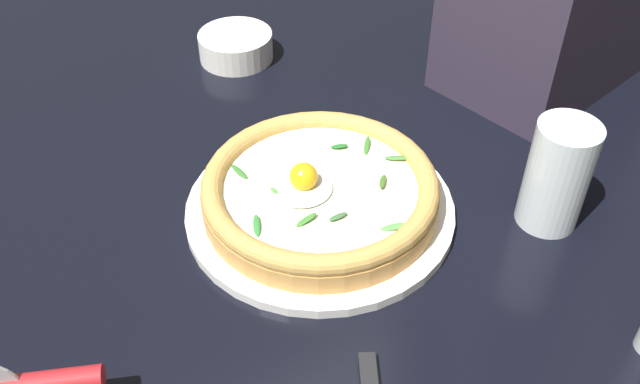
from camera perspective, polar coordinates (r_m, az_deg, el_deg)
ground_plane at (r=0.83m, az=-2.51°, el=-1.97°), size 2.40×2.40×0.03m
pizza_plate at (r=0.81m, az=0.00°, el=-1.38°), size 0.31×0.31×0.01m
pizza at (r=0.79m, az=-0.02°, el=0.11°), size 0.27×0.27×0.06m
side_bowl at (r=1.08m, az=-6.86°, el=11.71°), size 0.11×0.11×0.04m
drinking_glass at (r=0.81m, az=18.60°, el=0.76°), size 0.07×0.07×0.13m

